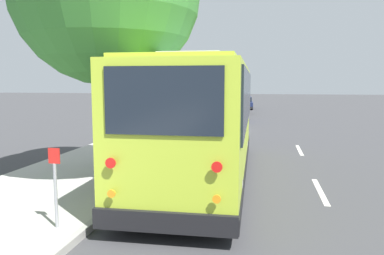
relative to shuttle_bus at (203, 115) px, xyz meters
name	(u,v)px	position (x,y,z in m)	size (l,w,h in m)	color
ground_plane	(212,172)	(0.80, -0.15, -1.85)	(160.00, 160.00, 0.00)	#3D3D3F
sidewalk_slab	(101,164)	(0.80, 3.55, -1.77)	(80.00, 4.06, 0.15)	#B2AFA8
curb_strip	(162,167)	(0.80, 1.45, -1.77)	(80.00, 0.14, 0.15)	#9D9A94
shuttle_bus	(203,115)	(0.00, 0.00, 0.00)	(9.64, 2.95, 3.46)	#ADC633
parked_sedan_white	(225,121)	(10.55, 0.49, -1.25)	(4.23, 1.91, 1.29)	silver
parked_sedan_blue	(233,113)	(16.22, 0.48, -1.24)	(4.48, 2.03, 1.30)	navy
parked_sedan_black	(239,107)	(23.15, 0.54, -1.25)	(4.55, 1.98, 1.29)	black
parked_sedan_navy	(245,103)	(29.45, 0.38, -1.26)	(4.69, 1.91, 1.27)	#19234C
sign_post_near	(55,187)	(-4.60, 1.93, -0.94)	(0.06, 0.22, 1.47)	gray
sign_post_far	(99,171)	(-2.81, 1.93, -1.08)	(0.06, 0.06, 1.24)	gray
lane_stripe_mid	(320,191)	(-0.78, -3.19, -1.85)	(2.40, 0.14, 0.01)	silver
lane_stripe_ahead	(299,150)	(5.22, -3.19, -1.85)	(2.40, 0.14, 0.01)	silver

